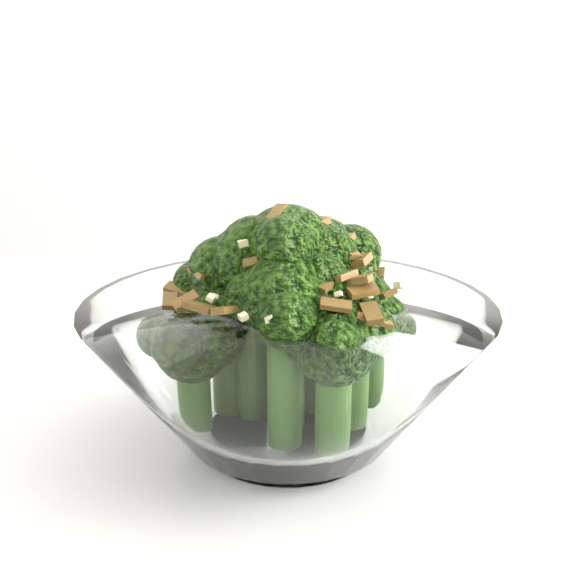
{
  "coord_description": "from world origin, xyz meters",
  "views": [
    {
      "loc": [
        0.04,
        -0.52,
        0.99
      ],
      "look_at": [
        0.01,
        -0.06,
        0.85
      ],
      "focal_mm": 50.0,
      "sensor_mm": 36.0,
      "label": 1
    }
  ],
  "objects": [
    {
      "name": "table",
      "position": [
        -0.12,
        0.04,
        0.68
      ],
      "size": [
        1.39,
        1.14,
        0.75
      ],
      "color": "white",
      "rests_on": "ground"
    },
    {
      "name": "broccoli_dish",
      "position": [
        0.01,
        -0.06,
        0.81
      ],
      "size": [
        0.25,
        0.25,
        0.16
      ],
      "color": "white",
      "rests_on": "table"
    }
  ]
}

